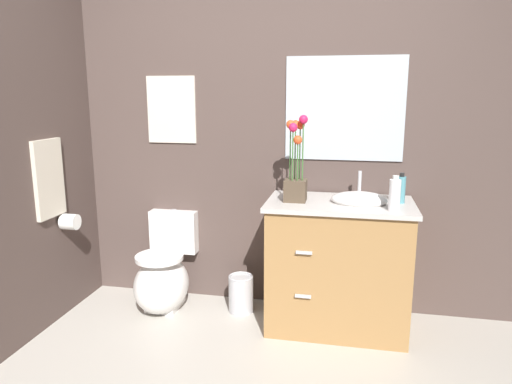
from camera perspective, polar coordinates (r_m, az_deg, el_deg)
The scene contains 11 objects.
wall_back at distance 3.32m, azimuth 5.77°, elevation 6.69°, with size 4.45×0.05×2.50m, color #4C3D38.
toilet at distance 3.52m, azimuth -11.21°, elevation -10.13°, with size 0.38×0.59×0.69m.
vanity_cabinet at distance 3.17m, azimuth 10.03°, elevation -8.65°, with size 0.94×0.56×1.05m.
flower_vase at distance 3.00m, azimuth 4.90°, elevation 2.41°, with size 0.14×0.14×0.55m.
soap_bottle at distance 3.09m, azimuth 17.35°, elevation 0.33°, with size 0.05×0.05×0.19m.
lotion_bottle at distance 2.87m, azimuth 16.62°, elevation -0.31°, with size 0.07×0.07×0.21m.
trash_bin at distance 3.44m, azimuth -1.85°, elevation -12.30°, with size 0.18×0.18×0.27m.
wall_poster at distance 3.51m, azimuth -10.32°, elevation 9.88°, with size 0.37×0.01×0.48m, color beige.
wall_mirror at distance 3.26m, azimuth 10.78°, elevation 9.97°, with size 0.80×0.01×0.70m, color #B2BCC6.
hanging_towel at distance 3.37m, azimuth -24.03°, elevation 1.49°, with size 0.03×0.28×0.52m, color beige.
toilet_paper_roll at distance 3.49m, azimuth -21.83°, elevation -3.40°, with size 0.11×0.11×0.11m, color white.
Camera 1 is at (0.53, -1.78, 1.55)m, focal length 32.66 mm.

